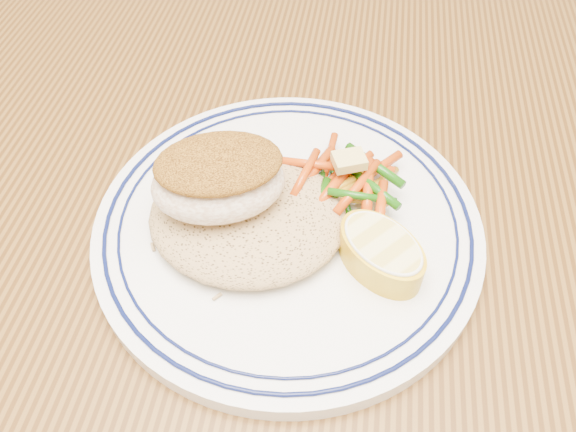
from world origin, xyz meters
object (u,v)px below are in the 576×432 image
(dining_table, at_px, (320,302))
(vegetable_pile, at_px, (341,184))
(rice_pilaf, at_px, (248,213))
(fish_fillet, at_px, (218,178))
(lemon_wedge, at_px, (381,252))
(plate, at_px, (288,225))

(dining_table, xyz_separation_m, vegetable_pile, (0.01, 0.03, 0.13))
(rice_pilaf, height_order, fish_fillet, fish_fillet)
(rice_pilaf, relative_size, lemon_wedge, 1.63)
(plate, relative_size, fish_fillet, 2.65)
(dining_table, relative_size, lemon_wedge, 16.84)
(dining_table, bearing_deg, vegetable_pile, 75.97)
(dining_table, relative_size, rice_pilaf, 10.35)
(vegetable_pile, height_order, lemon_wedge, same)
(plate, relative_size, lemon_wedge, 3.26)
(plate, xyz_separation_m, fish_fillet, (-0.05, -0.01, 0.05))
(dining_table, xyz_separation_m, fish_fillet, (-0.08, -0.01, 0.16))
(vegetable_pile, distance_m, lemon_wedge, 0.07)
(plate, xyz_separation_m, lemon_wedge, (0.07, -0.03, 0.02))
(plate, relative_size, rice_pilaf, 2.00)
(dining_table, bearing_deg, plate, -178.38)
(dining_table, height_order, rice_pilaf, rice_pilaf)
(vegetable_pile, bearing_deg, fish_fillet, -156.30)
(rice_pilaf, distance_m, fish_fillet, 0.04)
(plate, distance_m, vegetable_pile, 0.05)
(dining_table, xyz_separation_m, lemon_wedge, (0.04, -0.03, 0.13))
(vegetable_pile, bearing_deg, dining_table, -104.03)
(rice_pilaf, bearing_deg, vegetable_pile, 31.20)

